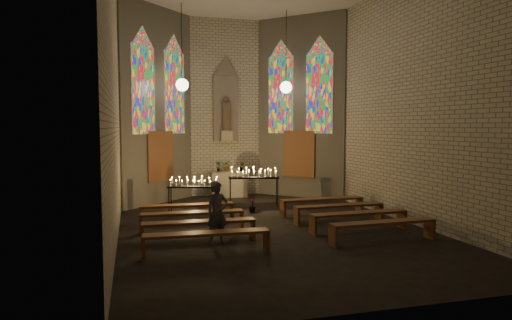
% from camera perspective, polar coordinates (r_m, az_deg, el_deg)
% --- Properties ---
extents(floor, '(12.00, 12.00, 0.00)m').
position_cam_1_polar(floor, '(12.78, 1.59, -8.27)').
color(floor, black).
rests_on(floor, ground).
extents(room, '(8.22, 12.43, 7.00)m').
position_cam_1_polar(room, '(15.77, -1.97, 7.68)').
color(room, beige).
rests_on(room, ground).
extents(altar, '(1.40, 0.60, 1.00)m').
position_cam_1_polar(altar, '(17.91, -3.47, -3.04)').
color(altar, '#AFA88F').
rests_on(altar, ground).
extents(flower_vase_left, '(0.25, 0.19, 0.42)m').
position_cam_1_polar(flower_vase_left, '(17.83, -4.76, -0.79)').
color(flower_vase_left, '#4C723F').
rests_on(flower_vase_left, altar).
extents(flower_vase_center, '(0.49, 0.46, 0.44)m').
position_cam_1_polar(flower_vase_center, '(17.92, -3.68, -0.73)').
color(flower_vase_center, '#4C723F').
rests_on(flower_vase_center, altar).
extents(flower_vase_right, '(0.24, 0.21, 0.36)m').
position_cam_1_polar(flower_vase_right, '(17.89, -1.84, -0.86)').
color(flower_vase_right, '#4C723F').
rests_on(flower_vase_right, altar).
extents(aisle_flower_pot, '(0.30, 0.30, 0.42)m').
position_cam_1_polar(aisle_flower_pot, '(14.76, -0.48, -5.75)').
color(aisle_flower_pot, '#4C723F').
rests_on(aisle_flower_pot, ground).
extents(votive_stand_left, '(1.63, 0.85, 1.17)m').
position_cam_1_polar(votive_stand_left, '(14.12, -7.77, -2.99)').
color(votive_stand_left, black).
rests_on(votive_stand_left, ground).
extents(votive_stand_right, '(1.78, 0.71, 1.27)m').
position_cam_1_polar(votive_stand_right, '(15.71, -0.27, -1.88)').
color(votive_stand_right, black).
rests_on(votive_stand_right, ground).
extents(pew_left_0, '(2.70, 0.46, 0.52)m').
position_cam_1_polar(pew_left_0, '(13.41, -8.60, -5.89)').
color(pew_left_0, '#593319').
rests_on(pew_left_0, ground).
extents(pew_right_0, '(2.70, 0.46, 0.52)m').
position_cam_1_polar(pew_right_0, '(14.51, 8.27, -5.12)').
color(pew_right_0, '#593319').
rests_on(pew_right_0, ground).
extents(pew_left_1, '(2.70, 0.46, 0.52)m').
position_cam_1_polar(pew_left_1, '(12.24, -7.94, -6.86)').
color(pew_left_1, '#593319').
rests_on(pew_left_1, ground).
extents(pew_right_1, '(2.70, 0.46, 0.52)m').
position_cam_1_polar(pew_right_1, '(13.43, 10.33, -5.90)').
color(pew_right_1, '#593319').
rests_on(pew_right_1, ground).
extents(pew_left_2, '(2.70, 0.46, 0.52)m').
position_cam_1_polar(pew_left_2, '(11.08, -7.14, -8.03)').
color(pew_left_2, '#593319').
rests_on(pew_left_2, ground).
extents(pew_right_2, '(2.70, 0.46, 0.52)m').
position_cam_1_polar(pew_right_2, '(12.38, 12.74, -6.80)').
color(pew_right_2, '#593319').
rests_on(pew_right_2, ground).
extents(pew_left_3, '(2.70, 0.46, 0.52)m').
position_cam_1_polar(pew_left_3, '(9.92, -6.15, -9.48)').
color(pew_left_3, '#593319').
rests_on(pew_left_3, ground).
extents(pew_right_3, '(2.70, 0.46, 0.52)m').
position_cam_1_polar(pew_right_3, '(11.36, 15.61, -7.85)').
color(pew_right_3, '#593319').
rests_on(pew_right_3, ground).
extents(visitor, '(0.62, 0.50, 1.48)m').
position_cam_1_polar(visitor, '(10.80, -4.86, -6.60)').
color(visitor, '#484751').
rests_on(visitor, ground).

